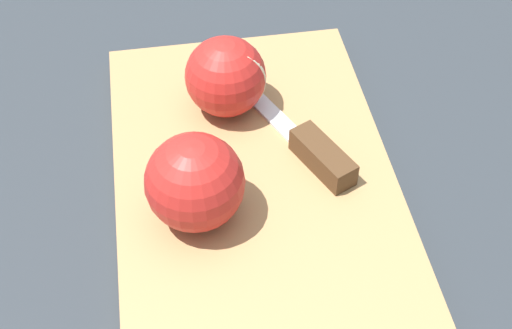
% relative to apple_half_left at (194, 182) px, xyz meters
% --- Properties ---
extents(ground_plane, '(4.00, 4.00, 0.00)m').
position_rel_apple_half_left_xyz_m(ground_plane, '(0.02, -0.05, -0.06)').
color(ground_plane, '#282D33').
extents(cutting_board, '(0.40, 0.28, 0.02)m').
position_rel_apple_half_left_xyz_m(cutting_board, '(0.02, -0.05, -0.05)').
color(cutting_board, '#A37A4C').
rests_on(cutting_board, ground_plane).
extents(apple_half_left, '(0.08, 0.08, 0.08)m').
position_rel_apple_half_left_xyz_m(apple_half_left, '(0.00, 0.00, 0.00)').
color(apple_half_left, red).
rests_on(apple_half_left, cutting_board).
extents(apple_half_right, '(0.07, 0.07, 0.07)m').
position_rel_apple_half_left_xyz_m(apple_half_right, '(0.11, -0.06, -0.00)').
color(apple_half_right, red).
rests_on(apple_half_right, cutting_board).
extents(knife, '(0.16, 0.07, 0.02)m').
position_rel_apple_half_left_xyz_m(knife, '(0.03, -0.11, -0.03)').
color(knife, silver).
rests_on(knife, cutting_board).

